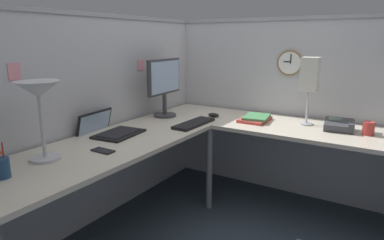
{
  "coord_description": "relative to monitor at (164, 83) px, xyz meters",
  "views": [
    {
      "loc": [
        -2.12,
        -1.09,
        1.39
      ],
      "look_at": [
        -0.02,
        0.22,
        0.79
      ],
      "focal_mm": 31.32,
      "sensor_mm": 36.0,
      "label": 1
    }
  ],
  "objects": [
    {
      "name": "cell_phone",
      "position": [
        -0.97,
        -0.25,
        -0.29
      ],
      "size": [
        0.07,
        0.14,
        0.01
      ],
      "primitive_type": "cube",
      "rotation": [
        0.0,
        0.0,
        0.01
      ],
      "color": "black",
      "rests_on": "desk"
    },
    {
      "name": "desk",
      "position": [
        -0.35,
        -0.69,
        -0.39
      ],
      "size": [
        2.35,
        2.15,
        0.73
      ],
      "color": "beige",
      "rests_on": "ground"
    },
    {
      "name": "book_stack",
      "position": [
        0.26,
        -0.74,
        -0.27
      ],
      "size": [
        0.3,
        0.23,
        0.04
      ],
      "color": "#BF3F38",
      "rests_on": "desk"
    },
    {
      "name": "desk_lamp_paper",
      "position": [
        0.36,
        -1.13,
        0.09
      ],
      "size": [
        0.13,
        0.13,
        0.53
      ],
      "color": "#B7BABF",
      "rests_on": "desk"
    },
    {
      "name": "desk_lamp_dome",
      "position": [
        -1.24,
        -0.08,
        0.07
      ],
      "size": [
        0.24,
        0.24,
        0.44
      ],
      "color": "#B7BABF",
      "rests_on": "desk"
    },
    {
      "name": "coffee_mug",
      "position": [
        0.28,
        -1.58,
        -0.25
      ],
      "size": [
        0.08,
        0.08,
        0.1
      ],
      "primitive_type": "cylinder",
      "color": "#B2332D",
      "rests_on": "desk"
    },
    {
      "name": "laptop",
      "position": [
        -0.66,
        0.02,
        -0.27
      ],
      "size": [
        0.38,
        0.41,
        0.22
      ],
      "color": "black",
      "rests_on": "desk"
    },
    {
      "name": "cubicle_wall_right",
      "position": [
        0.67,
        -0.9,
        -0.23
      ],
      "size": [
        0.12,
        2.37,
        1.58
      ],
      "color": "#B2B2B7",
      "rests_on": "ground"
    },
    {
      "name": "pen_cup",
      "position": [
        -1.51,
        -0.13,
        -0.24
      ],
      "size": [
        0.08,
        0.08,
        0.18
      ],
      "color": "navy",
      "rests_on": "desk"
    },
    {
      "name": "keyboard",
      "position": [
        -0.12,
        -0.38,
        -0.28
      ],
      "size": [
        0.43,
        0.15,
        0.02
      ],
      "primitive_type": "cube",
      "rotation": [
        0.0,
        0.0,
        -0.02
      ],
      "color": "black",
      "rests_on": "desk"
    },
    {
      "name": "ground_plane",
      "position": [
        -0.2,
        -0.64,
        -1.02
      ],
      "size": [
        6.8,
        6.8,
        0.0
      ],
      "primitive_type": "plane",
      "color": "#2D3842"
    },
    {
      "name": "pinned_note_rightmost",
      "position": [
        -1.21,
        0.18,
        0.19
      ],
      "size": [
        0.08,
        0.0,
        0.1
      ],
      "primitive_type": "cube",
      "color": "pink"
    },
    {
      "name": "cubicle_wall_back",
      "position": [
        -0.57,
        0.23,
        -0.23
      ],
      "size": [
        2.57,
        0.12,
        1.58
      ],
      "color": "#B2B2B7",
      "rests_on": "ground"
    },
    {
      "name": "office_phone",
      "position": [
        0.3,
        -1.39,
        -0.26
      ],
      "size": [
        0.21,
        0.23,
        0.11
      ],
      "color": "#38383D",
      "rests_on": "desk"
    },
    {
      "name": "wall_clock",
      "position": [
        0.61,
        -0.9,
        0.17
      ],
      "size": [
        0.04,
        0.22,
        0.22
      ],
      "color": "olive"
    },
    {
      "name": "monitor",
      "position": [
        0.0,
        0.0,
        0.0
      ],
      "size": [
        0.46,
        0.2,
        0.5
      ],
      "color": "#38383D",
      "rests_on": "desk"
    },
    {
      "name": "computer_mouse",
      "position": [
        0.21,
        -0.38,
        -0.28
      ],
      "size": [
        0.06,
        0.1,
        0.03
      ],
      "primitive_type": "ellipsoid",
      "color": "black",
      "rests_on": "desk"
    },
    {
      "name": "pinned_note_leftmost",
      "position": [
        -0.09,
        0.18,
        0.16
      ],
      "size": [
        0.08,
        0.0,
        0.09
      ],
      "primitive_type": "cube",
      "color": "pink"
    }
  ]
}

